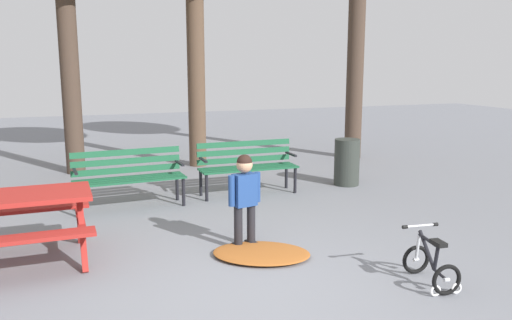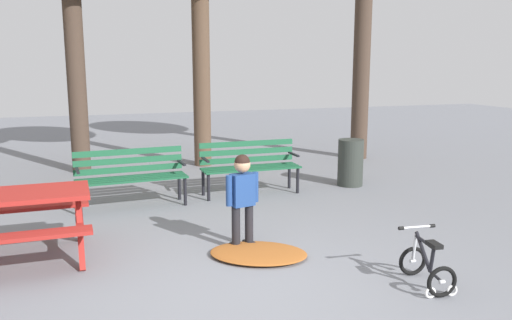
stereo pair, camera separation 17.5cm
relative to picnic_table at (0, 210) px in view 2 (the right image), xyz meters
The scene contains 8 objects.
ground 2.70m from the picnic_table, 35.68° to the right, with size 36.00×36.00×0.00m, color slate.
picnic_table is the anchor object (origin of this frame).
park_bench_far_left 2.41m from the picnic_table, 51.17° to the left, with size 1.63×0.56×0.85m.
park_bench_left 4.00m from the picnic_table, 31.24° to the left, with size 1.60×0.47×0.85m.
child_standing 2.58m from the picnic_table, ahead, with size 0.41×0.22×1.10m.
kids_bicycle 4.38m from the picnic_table, 26.05° to the right, with size 0.41×0.59×0.54m.
leaf_pile 2.78m from the picnic_table, 14.03° to the right, with size 1.08×0.76×0.07m, color #9E5623.
trash_bin 5.65m from the picnic_table, 21.35° to the left, with size 0.44×0.44×0.81m, color #2D332D.
Camera 2 is at (-1.26, -4.32, 2.11)m, focal length 36.60 mm.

